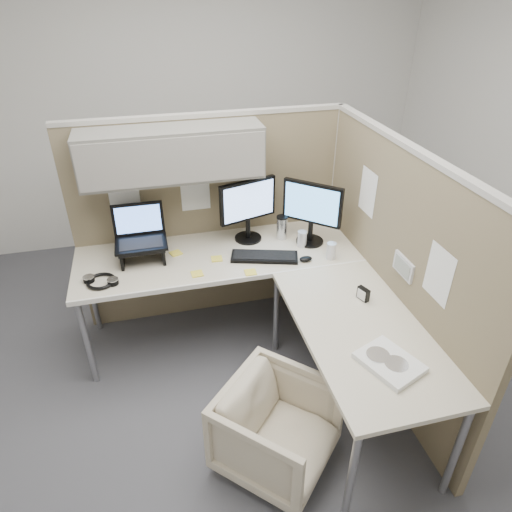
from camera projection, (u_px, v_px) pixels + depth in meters
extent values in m
plane|color=#44444A|center=(251.00, 379.00, 3.20)|extent=(4.50, 4.50, 0.00)
cube|color=#817154|center=(210.00, 222.00, 3.51)|extent=(2.00, 0.05, 1.60)
cube|color=#A8A399|center=(204.00, 115.00, 3.08)|extent=(2.00, 0.06, 0.03)
cube|color=slate|center=(171.00, 153.00, 3.00)|extent=(1.20, 0.34, 0.34)
cube|color=gray|center=(174.00, 162.00, 2.86)|extent=(1.18, 0.01, 0.30)
plane|color=white|center=(123.00, 189.00, 3.18)|extent=(0.26, 0.00, 0.26)
plane|color=white|center=(195.00, 191.00, 3.32)|extent=(0.26, 0.00, 0.26)
cube|color=#817154|center=(392.00, 275.00, 2.89)|extent=(0.05, 2.00, 1.60)
cube|color=#A8A399|center=(415.00, 149.00, 2.46)|extent=(0.06, 2.00, 0.03)
cube|color=#A8A399|center=(332.00, 208.00, 3.71)|extent=(0.06, 0.06, 1.60)
cube|color=silver|center=(404.00, 267.00, 2.67)|extent=(0.02, 0.20, 0.12)
cube|color=gray|center=(402.00, 267.00, 2.67)|extent=(0.00, 0.16, 0.09)
plane|color=white|center=(368.00, 192.00, 3.00)|extent=(0.00, 0.26, 0.26)
plane|color=white|center=(439.00, 274.00, 2.35)|extent=(0.00, 0.26, 0.26)
cube|color=beige|center=(219.00, 255.00, 3.25)|extent=(2.00, 0.68, 0.03)
cube|color=beige|center=(361.00, 330.00, 2.57)|extent=(0.68, 1.30, 0.03)
cube|color=white|center=(228.00, 281.00, 2.97)|extent=(2.00, 0.02, 0.03)
cylinder|color=gray|center=(87.00, 343.00, 3.01)|extent=(0.04, 0.04, 0.70)
cylinder|color=gray|center=(92.00, 292.00, 3.49)|extent=(0.04, 0.04, 0.70)
cylinder|color=gray|center=(351.00, 476.00, 2.20)|extent=(0.04, 0.04, 0.70)
cylinder|color=gray|center=(457.00, 451.00, 2.32)|extent=(0.04, 0.04, 0.70)
cylinder|color=gray|center=(276.00, 312.00, 3.28)|extent=(0.04, 0.04, 0.70)
imported|color=beige|center=(278.00, 425.00, 2.52)|extent=(0.79, 0.79, 0.59)
cylinder|color=black|center=(248.00, 238.00, 3.42)|extent=(0.20, 0.20, 0.02)
cylinder|color=black|center=(248.00, 228.00, 3.37)|extent=(0.04, 0.04, 0.15)
cube|color=black|center=(248.00, 200.00, 3.26)|extent=(0.43, 0.16, 0.30)
cube|color=#88AAEB|center=(249.00, 201.00, 3.24)|extent=(0.38, 0.12, 0.26)
cylinder|color=black|center=(310.00, 241.00, 3.38)|extent=(0.20, 0.20, 0.02)
cylinder|color=black|center=(310.00, 231.00, 3.34)|extent=(0.04, 0.04, 0.15)
cube|color=black|center=(312.00, 203.00, 3.22)|extent=(0.35, 0.32, 0.30)
cube|color=#55A3E9|center=(311.00, 204.00, 3.20)|extent=(0.30, 0.27, 0.26)
cube|color=black|center=(142.00, 246.00, 3.11)|extent=(0.31, 0.25, 0.02)
cube|color=black|center=(122.00, 255.00, 3.11)|extent=(0.02, 0.22, 0.12)
cube|color=black|center=(163.00, 250.00, 3.16)|extent=(0.02, 0.22, 0.12)
cube|color=black|center=(141.00, 244.00, 3.10)|extent=(0.35, 0.25, 0.02)
cube|color=black|center=(138.00, 219.00, 3.16)|extent=(0.35, 0.06, 0.22)
cube|color=#598CF2|center=(138.00, 219.00, 3.15)|extent=(0.31, 0.04, 0.18)
cube|color=black|center=(264.00, 257.00, 3.18)|extent=(0.49, 0.28, 0.02)
ellipsoid|color=black|center=(306.00, 259.00, 3.15)|extent=(0.09, 0.06, 0.03)
cylinder|color=silver|center=(282.00, 228.00, 3.39)|extent=(0.08, 0.08, 0.17)
cylinder|color=black|center=(282.00, 217.00, 3.34)|extent=(0.09, 0.09, 0.01)
cylinder|color=silver|center=(331.00, 251.00, 3.16)|extent=(0.07, 0.07, 0.12)
cylinder|color=silver|center=(302.00, 239.00, 3.30)|extent=(0.07, 0.07, 0.12)
cube|color=yellow|center=(197.00, 274.00, 3.01)|extent=(0.08, 0.08, 0.01)
cube|color=yellow|center=(176.00, 253.00, 3.24)|extent=(0.10, 0.10, 0.01)
cube|color=yellow|center=(250.00, 272.00, 3.03)|extent=(0.08, 0.08, 0.01)
cube|color=yellow|center=(217.00, 259.00, 3.17)|extent=(0.08, 0.08, 0.01)
torus|color=black|center=(101.00, 281.00, 2.93)|extent=(0.25, 0.25, 0.02)
cylinder|color=black|center=(89.00, 279.00, 2.93)|extent=(0.07, 0.07, 0.03)
cylinder|color=black|center=(113.00, 282.00, 2.91)|extent=(0.07, 0.07, 0.03)
cube|color=white|center=(389.00, 362.00, 2.31)|extent=(0.33, 0.37, 0.03)
cylinder|color=silver|center=(396.00, 364.00, 2.28)|extent=(0.12, 0.12, 0.00)
cylinder|color=silver|center=(378.00, 354.00, 2.33)|extent=(0.12, 0.12, 0.00)
cube|color=black|center=(363.00, 294.00, 2.76)|extent=(0.06, 0.09, 0.08)
cube|color=white|center=(361.00, 295.00, 2.75)|extent=(0.03, 0.06, 0.06)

